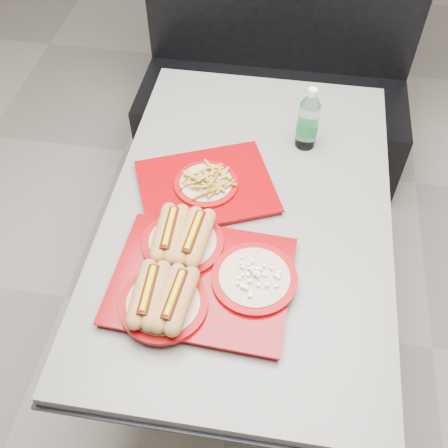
% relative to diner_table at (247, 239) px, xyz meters
% --- Properties ---
extents(ground, '(6.00, 6.00, 0.00)m').
position_rel_diner_table_xyz_m(ground, '(0.00, 0.00, -0.58)').
color(ground, gray).
rests_on(ground, ground).
extents(diner_table, '(0.92, 1.42, 0.75)m').
position_rel_diner_table_xyz_m(diner_table, '(0.00, 0.00, 0.00)').
color(diner_table, black).
rests_on(diner_table, ground).
extents(booth_bench, '(1.30, 0.57, 1.35)m').
position_rel_diner_table_xyz_m(booth_bench, '(0.00, 1.09, -0.18)').
color(booth_bench, black).
rests_on(booth_bench, ground).
extents(tray_near, '(0.53, 0.45, 0.11)m').
position_rel_diner_table_xyz_m(tray_near, '(-0.12, -0.30, 0.21)').
color(tray_near, '#800307').
rests_on(tray_near, diner_table).
extents(tray_far, '(0.52, 0.47, 0.08)m').
position_rel_diner_table_xyz_m(tray_far, '(-0.15, 0.06, 0.19)').
color(tray_far, '#800307').
rests_on(tray_far, diner_table).
extents(water_bottle, '(0.07, 0.07, 0.24)m').
position_rel_diner_table_xyz_m(water_bottle, '(0.16, 0.33, 0.27)').
color(water_bottle, silver).
rests_on(water_bottle, diner_table).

